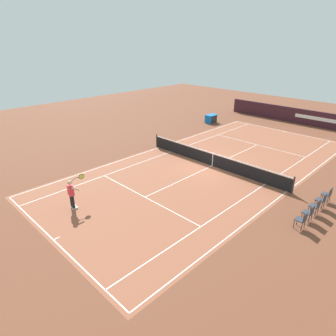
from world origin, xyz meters
The scene contains 13 objects.
ground_plane centered at (0.00, 0.00, 0.00)m, with size 60.00×60.00×0.00m, color brown.
court_slab centered at (0.00, 0.00, 0.00)m, with size 24.20×11.40×0.00m, color #935138.
court_line_markings centered at (0.00, 0.00, 0.00)m, with size 23.85×11.05×0.01m.
tennis_net centered at (0.00, 0.00, 0.49)m, with size 0.10×11.70×1.08m.
stadium_barrier centered at (-15.90, 0.00, 0.79)m, with size 0.26×17.00×1.57m.
tennis_player_near centered at (9.87, -1.83, 0.93)m, with size 1.12×0.77×1.70m.
tennis_ball centered at (-1.22, -3.14, 0.03)m, with size 0.07×0.07×0.07m, color #CCE01E.
spectator_chair_0 centered at (-0.37, 7.59, 0.52)m, with size 0.44×0.44×0.88m.
spectator_chair_1 centered at (0.51, 7.59, 0.52)m, with size 0.44×0.44×0.88m.
spectator_chair_2 centered at (1.39, 7.59, 0.52)m, with size 0.44×0.44×0.88m.
spectator_chair_3 centered at (2.27, 7.59, 0.52)m, with size 0.44×0.44×0.88m.
spectator_chair_4 centered at (3.14, 7.59, 0.52)m, with size 0.44×0.44×0.88m.
equipment_cart_tarped centered at (-9.52, -7.31, 0.44)m, with size 1.25×0.84×0.85m.
Camera 1 is at (15.91, 11.29, 8.32)m, focal length 31.30 mm.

